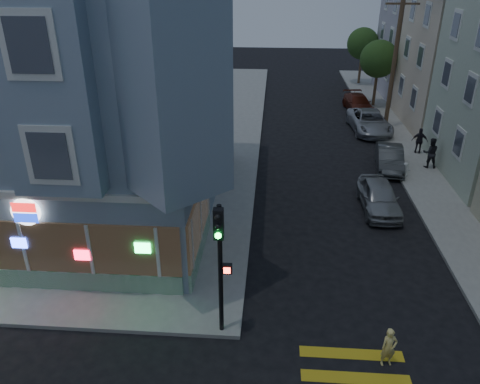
# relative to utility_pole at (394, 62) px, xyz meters

# --- Properties ---
(ground) EXTENTS (120.00, 120.00, 0.00)m
(ground) POSITION_rel_utility_pole_xyz_m (-12.00, -24.00, -4.80)
(ground) COLOR black
(ground) RESTS_ON ground
(sidewalk_nw) EXTENTS (33.00, 42.00, 0.15)m
(sidewalk_nw) POSITION_rel_utility_pole_xyz_m (-25.50, -1.00, -4.72)
(sidewalk_nw) COLOR gray
(sidewalk_nw) RESTS_ON ground
(corner_building) EXTENTS (14.60, 14.60, 11.40)m
(corner_building) POSITION_rel_utility_pole_xyz_m (-18.00, -13.02, 1.02)
(corner_building) COLOR gray
(corner_building) RESTS_ON sidewalk_nw
(row_house_d) EXTENTS (12.00, 8.60, 10.50)m
(row_house_d) POSITION_rel_utility_pole_xyz_m (7.50, 10.00, 0.60)
(row_house_d) COLOR #958F9E
(row_house_d) RESTS_ON sidewalk_ne
(utility_pole) EXTENTS (2.20, 0.30, 9.00)m
(utility_pole) POSITION_rel_utility_pole_xyz_m (0.00, 0.00, 0.00)
(utility_pole) COLOR #4C3826
(utility_pole) RESTS_ON sidewalk_ne
(street_tree_near) EXTENTS (3.00, 3.00, 5.30)m
(street_tree_near) POSITION_rel_utility_pole_xyz_m (0.20, 6.00, -0.86)
(street_tree_near) COLOR #4C3826
(street_tree_near) RESTS_ON sidewalk_ne
(street_tree_far) EXTENTS (3.00, 3.00, 5.30)m
(street_tree_far) POSITION_rel_utility_pole_xyz_m (0.20, 14.00, -0.86)
(street_tree_far) COLOR #4C3826
(street_tree_far) RESTS_ON sidewalk_ne
(running_child) EXTENTS (0.53, 0.40, 1.32)m
(running_child) POSITION_rel_utility_pole_xyz_m (-4.50, -22.67, -4.14)
(running_child) COLOR #F3DC7C
(running_child) RESTS_ON ground
(pedestrian_a) EXTENTS (0.91, 0.73, 1.79)m
(pedestrian_a) POSITION_rel_utility_pole_xyz_m (1.00, -7.35, -3.75)
(pedestrian_a) COLOR black
(pedestrian_a) RESTS_ON sidewalk_ne
(pedestrian_b) EXTENTS (1.01, 0.60, 1.62)m
(pedestrian_b) POSITION_rel_utility_pole_xyz_m (1.00, -5.07, -3.84)
(pedestrian_b) COLOR #232028
(pedestrian_b) RESTS_ON sidewalk_ne
(parked_car_a) EXTENTS (1.74, 4.20, 1.42)m
(parked_car_a) POSITION_rel_utility_pole_xyz_m (-2.89, -12.64, -4.08)
(parked_car_a) COLOR #929598
(parked_car_a) RESTS_ON ground
(parked_car_b) EXTENTS (1.93, 4.21, 1.34)m
(parked_car_b) POSITION_rel_utility_pole_xyz_m (-1.30, -7.44, -4.13)
(parked_car_b) COLOR #3E4244
(parked_car_b) RESTS_ON ground
(parked_car_c) EXTENTS (2.30, 4.63, 1.29)m
(parked_car_c) POSITION_rel_utility_pole_xyz_m (-1.30, 4.61, -4.15)
(parked_car_c) COLOR #5D2215
(parked_car_c) RESTS_ON ground
(parked_car_d) EXTENTS (2.83, 5.50, 1.48)m
(parked_car_d) POSITION_rel_utility_pole_xyz_m (-1.30, -0.59, -4.06)
(parked_car_d) COLOR #A4A8AF
(parked_car_d) RESTS_ON ground
(traffic_signal) EXTENTS (0.53, 0.51, 4.60)m
(traffic_signal) POSITION_rel_utility_pole_xyz_m (-9.61, -21.82, -1.54)
(traffic_signal) COLOR black
(traffic_signal) RESTS_ON sidewalk_nw
(fire_hydrant) EXTENTS (0.48, 0.28, 0.83)m
(fire_hydrant) POSITION_rel_utility_pole_xyz_m (-0.70, -8.77, -4.21)
(fire_hydrant) COLOR silver
(fire_hydrant) RESTS_ON sidewalk_ne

